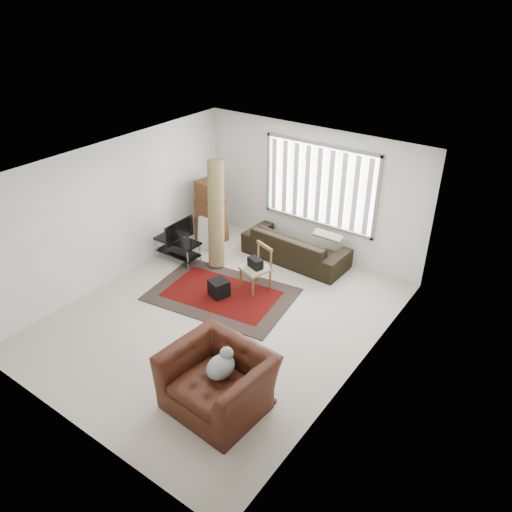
{
  "coord_description": "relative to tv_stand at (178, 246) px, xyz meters",
  "views": [
    {
      "loc": [
        4.61,
        -5.38,
        5.26
      ],
      "look_at": [
        0.32,
        0.61,
        1.05
      ],
      "focal_mm": 35.0,
      "sensor_mm": 36.0,
      "label": 1
    }
  ],
  "objects": [
    {
      "name": "subwoofer",
      "position": [
        1.52,
        -0.53,
        -0.17
      ],
      "size": [
        0.4,
        0.4,
        0.32
      ],
      "primitive_type": "cube",
      "rotation": [
        0.0,
        0.0,
        -0.32
      ],
      "color": "black",
      "rests_on": "persian_rug"
    },
    {
      "name": "rolled_rug",
      "position": [
        0.69,
        0.44,
        0.74
      ],
      "size": [
        0.62,
        0.76,
        2.17
      ],
      "primitive_type": "cylinder",
      "rotation": [
        -0.18,
        0.0,
        0.52
      ],
      "color": "brown",
      "rests_on": "ground"
    },
    {
      "name": "persian_rug",
      "position": [
        1.53,
        -0.47,
        -0.34
      ],
      "size": [
        2.8,
        2.07,
        0.02
      ],
      "color": "black",
      "rests_on": "ground"
    },
    {
      "name": "side_chair",
      "position": [
        1.92,
        0.09,
        0.14
      ],
      "size": [
        0.6,
        0.6,
        0.89
      ],
      "rotation": [
        0.0,
        0.0,
        -0.33
      ],
      "color": "#907F5E",
      "rests_on": "ground"
    },
    {
      "name": "sofa",
      "position": [
        1.96,
        1.44,
        0.08
      ],
      "size": [
        2.25,
        1.03,
        0.85
      ],
      "primitive_type": "imported",
      "rotation": [
        0.0,
        0.0,
        3.11
      ],
      "color": "black",
      "rests_on": "ground"
    },
    {
      "name": "tv",
      "position": [
        -0.0,
        0.0,
        0.36
      ],
      "size": [
        0.1,
        0.78,
        0.45
      ],
      "primitive_type": "imported",
      "rotation": [
        0.0,
        0.0,
        1.57
      ],
      "color": "black",
      "rests_on": "tv_stand"
    },
    {
      "name": "room",
      "position": [
        1.98,
        -0.5,
        1.41
      ],
      "size": [
        6.0,
        6.02,
        2.71
      ],
      "color": "beige",
      "rests_on": "ground"
    },
    {
      "name": "white_flatpack",
      "position": [
        0.2,
        0.77,
        0.0
      ],
      "size": [
        0.58,
        0.3,
        0.71
      ],
      "primitive_type": "cube",
      "rotation": [
        -0.19,
        0.0,
        0.16
      ],
      "color": "silver",
      "rests_on": "ground"
    },
    {
      "name": "tv_stand",
      "position": [
        0.0,
        0.0,
        0.0
      ],
      "size": [
        0.97,
        0.43,
        0.48
      ],
      "color": "black",
      "rests_on": "ground"
    },
    {
      "name": "moving_boxes",
      "position": [
        -0.04,
        1.11,
        0.3
      ],
      "size": [
        0.65,
        0.61,
        1.4
      ],
      "color": "brown",
      "rests_on": "ground"
    },
    {
      "name": "armchair",
      "position": [
        3.22,
        -2.61,
        0.15
      ],
      "size": [
        1.42,
        1.26,
        1.0
      ],
      "rotation": [
        0.0,
        0.0,
        -0.07
      ],
      "color": "#3D170C",
      "rests_on": "ground"
    }
  ]
}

